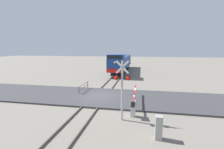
{
  "coord_description": "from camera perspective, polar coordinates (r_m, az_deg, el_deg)",
  "views": [
    {
      "loc": [
        4.28,
        -15.5,
        5.17
      ],
      "look_at": [
        0.91,
        2.7,
        2.04
      ],
      "focal_mm": 25.13,
      "sensor_mm": 36.0,
      "label": 1
    }
  ],
  "objects": [
    {
      "name": "crossing_signal",
      "position": [
        11.0,
        3.69,
        -3.24
      ],
      "size": [
        1.18,
        0.33,
        4.35
      ],
      "color": "#ADADB2",
      "rests_on": "ground_plane"
    },
    {
      "name": "ground_plane",
      "position": [
        16.89,
        -4.75,
        -8.27
      ],
      "size": [
        160.0,
        160.0,
        0.0
      ],
      "primitive_type": "plane",
      "color": "slate"
    },
    {
      "name": "rail_track_left",
      "position": [
        17.06,
        -7.1,
        -7.86
      ],
      "size": [
        0.08,
        80.0,
        0.15
      ],
      "primitive_type": "cube",
      "color": "#59544C",
      "rests_on": "ground_plane"
    },
    {
      "name": "road_surface",
      "position": [
        16.86,
        -4.75,
        -8.02
      ],
      "size": [
        36.0,
        6.38,
        0.15
      ],
      "primitive_type": "cube",
      "color": "#38383A",
      "rests_on": "ground_plane"
    },
    {
      "name": "crossing_gate",
      "position": [
        12.89,
        7.84,
        -10.18
      ],
      "size": [
        0.36,
        5.77,
        1.33
      ],
      "color": "silver",
      "rests_on": "ground_plane"
    },
    {
      "name": "utility_cabinet",
      "position": [
        9.8,
        16.61,
        -18.0
      ],
      "size": [
        0.39,
        0.41,
        1.39
      ],
      "primitive_type": "cube",
      "color": "#999993",
      "rests_on": "ground_plane"
    },
    {
      "name": "guard_railing",
      "position": [
        19.06,
        -10.28,
        -4.35
      ],
      "size": [
        0.08,
        2.99,
        0.95
      ],
      "color": "#4C4742",
      "rests_on": "ground_plane"
    },
    {
      "name": "locomotive",
      "position": [
        34.8,
        3.4,
        4.48
      ],
      "size": [
        2.84,
        18.45,
        4.06
      ],
      "color": "black",
      "rests_on": "ground_plane"
    },
    {
      "name": "rail_track_right",
      "position": [
        16.7,
        -2.35,
        -8.18
      ],
      "size": [
        0.08,
        80.0,
        0.15
      ],
      "primitive_type": "cube",
      "color": "#59544C",
      "rests_on": "ground_plane"
    }
  ]
}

